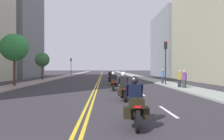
% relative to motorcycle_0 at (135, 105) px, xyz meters
% --- Properties ---
extents(ground_plane, '(264.00, 264.00, 0.00)m').
position_rel_motorcycle_0_xyz_m(ground_plane, '(-1.72, 42.12, -0.66)').
color(ground_plane, '#312E34').
extents(sidewalk_left, '(2.49, 144.00, 0.12)m').
position_rel_motorcycle_0_xyz_m(sidewalk_left, '(-9.88, 42.12, -0.60)').
color(sidewalk_left, gray).
rests_on(sidewalk_left, ground).
extents(sidewalk_right, '(2.49, 144.00, 0.12)m').
position_rel_motorcycle_0_xyz_m(sidewalk_right, '(6.45, 42.12, -0.60)').
color(sidewalk_right, '#949D95').
rests_on(sidewalk_right, ground).
extents(centreline_yellow_inner, '(0.12, 132.00, 0.01)m').
position_rel_motorcycle_0_xyz_m(centreline_yellow_inner, '(-1.84, 42.12, -0.66)').
color(centreline_yellow_inner, yellow).
rests_on(centreline_yellow_inner, ground).
extents(centreline_yellow_outer, '(0.12, 132.00, 0.01)m').
position_rel_motorcycle_0_xyz_m(centreline_yellow_outer, '(-1.60, 42.12, -0.66)').
color(centreline_yellow_outer, yellow).
rests_on(centreline_yellow_outer, ground).
extents(lane_dashes_white, '(0.14, 56.40, 0.01)m').
position_rel_motorcycle_0_xyz_m(lane_dashes_white, '(1.74, 23.12, -0.66)').
color(lane_dashes_white, silver).
rests_on(lane_dashes_white, ground).
extents(building_left_2, '(9.73, 12.62, 17.98)m').
position_rel_motorcycle_0_xyz_m(building_left_2, '(-19.73, 35.03, 8.33)').
color(building_left_2, slate).
rests_on(building_left_2, ground).
extents(building_right_2, '(8.96, 15.02, 14.48)m').
position_rel_motorcycle_0_xyz_m(building_right_2, '(15.91, 39.41, 6.58)').
color(building_right_2, gray).
rests_on(building_right_2, ground).
extents(motorcycle_0, '(0.78, 2.19, 1.60)m').
position_rel_motorcycle_0_xyz_m(motorcycle_0, '(0.00, 0.00, 0.00)').
color(motorcycle_0, black).
rests_on(motorcycle_0, ground).
extents(motorcycle_1, '(0.78, 2.22, 1.65)m').
position_rel_motorcycle_0_xyz_m(motorcycle_1, '(0.16, 5.21, -0.02)').
color(motorcycle_1, black).
rests_on(motorcycle_1, ground).
extents(motorcycle_2, '(0.76, 2.16, 1.55)m').
position_rel_motorcycle_0_xyz_m(motorcycle_2, '(-0.20, 10.52, -0.02)').
color(motorcycle_2, black).
rests_on(motorcycle_2, ground).
extents(motorcycle_3, '(0.76, 2.24, 1.66)m').
position_rel_motorcycle_0_xyz_m(motorcycle_3, '(-0.09, 16.34, 0.01)').
color(motorcycle_3, black).
rests_on(motorcycle_3, ground).
extents(motorcycle_4, '(0.78, 2.16, 1.59)m').
position_rel_motorcycle_0_xyz_m(motorcycle_4, '(-0.06, 21.20, 0.00)').
color(motorcycle_4, black).
rests_on(motorcycle_4, ground).
extents(traffic_light_near, '(0.28, 0.38, 4.72)m').
position_rel_motorcycle_0_xyz_m(traffic_light_near, '(5.60, 14.86, 2.61)').
color(traffic_light_near, black).
rests_on(traffic_light_near, ground).
extents(traffic_light_far, '(0.28, 0.38, 4.36)m').
position_rel_motorcycle_0_xyz_m(traffic_light_far, '(-9.03, 43.37, 2.38)').
color(traffic_light_far, black).
rests_on(traffic_light_far, ground).
extents(pedestrian_0, '(0.36, 0.42, 1.79)m').
position_rel_motorcycle_0_xyz_m(pedestrian_0, '(5.76, 16.50, 0.26)').
color(pedestrian_0, '#222439').
rests_on(pedestrian_0, ground).
extents(pedestrian_1, '(0.36, 0.23, 1.68)m').
position_rel_motorcycle_0_xyz_m(pedestrian_1, '(5.96, 11.80, 0.20)').
color(pedestrian_1, '#252730').
rests_on(pedestrian_1, ground).
extents(pedestrian_2, '(0.41, 0.41, 1.68)m').
position_rel_motorcycle_0_xyz_m(pedestrian_2, '(6.13, 11.18, 0.20)').
color(pedestrian_2, '#292E2B').
rests_on(pedestrian_2, ground).
extents(street_tree_0, '(2.16, 2.16, 4.27)m').
position_rel_motorcycle_0_xyz_m(street_tree_0, '(-10.35, 24.67, 2.50)').
color(street_tree_0, '#503422').
rests_on(street_tree_0, ground).
extents(street_tree_1, '(2.72, 2.72, 5.29)m').
position_rel_motorcycle_0_xyz_m(street_tree_1, '(-9.89, 14.07, 3.25)').
color(street_tree_1, '#4F3525').
rests_on(street_tree_1, ground).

